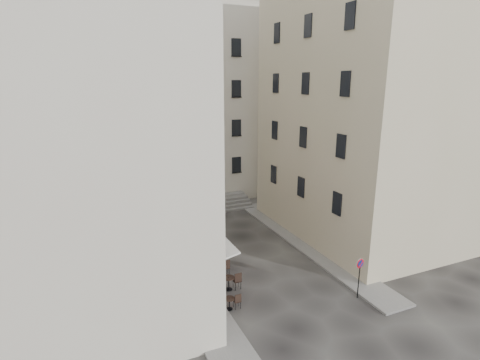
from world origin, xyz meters
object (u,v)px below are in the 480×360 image
no_parking_sign (360,271)px  bistro_table_b (228,282)px  bistro_table_a (229,302)px  pedestrian (214,261)px

no_parking_sign → bistro_table_b: (-6.01, 3.44, -1.10)m
bistro_table_a → bistro_table_b: (0.64, 1.71, 0.08)m
no_parking_sign → bistro_table_a: size_ratio=1.94×
pedestrian → bistro_table_a: bearing=66.7°
bistro_table_b → no_parking_sign: bearing=-29.8°
no_parking_sign → bistro_table_b: size_ratio=1.62×
bistro_table_a → pedestrian: 3.61m
bistro_table_b → pedestrian: (-0.15, 1.83, 0.43)m
bistro_table_b → pedestrian: 1.89m
no_parking_sign → pedestrian: no_parking_sign is taller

